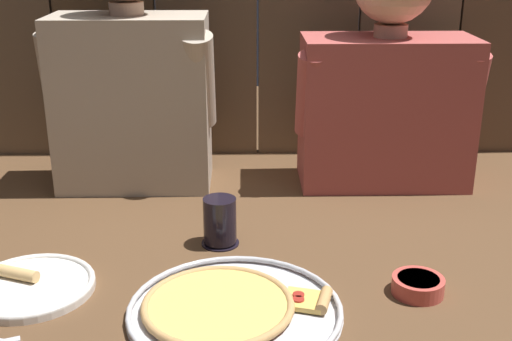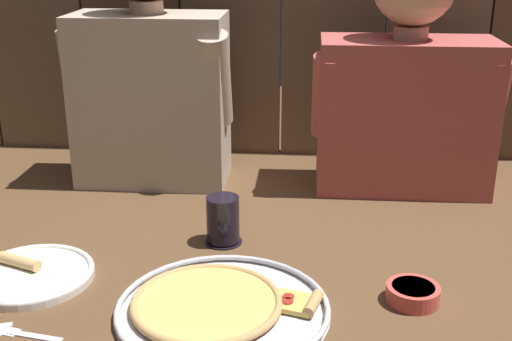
# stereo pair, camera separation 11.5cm
# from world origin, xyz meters

# --- Properties ---
(ground_plane) EXTENTS (3.20, 3.20, 0.00)m
(ground_plane) POSITION_xyz_m (0.00, 0.00, 0.00)
(ground_plane) COLOR brown
(pizza_tray) EXTENTS (0.36, 0.36, 0.03)m
(pizza_tray) POSITION_xyz_m (-0.07, -0.10, 0.01)
(pizza_tray) COLOR silver
(pizza_tray) RESTS_ON ground
(dinner_plate) EXTENTS (0.23, 0.23, 0.03)m
(dinner_plate) POSITION_xyz_m (-0.42, -0.02, 0.01)
(dinner_plate) COLOR white
(dinner_plate) RESTS_ON ground
(drinking_glass) EXTENTS (0.08, 0.08, 0.10)m
(drinking_glass) POSITION_xyz_m (-0.09, 0.16, 0.05)
(drinking_glass) COLOR black
(drinking_glass) RESTS_ON ground
(dipping_bowl) EXTENTS (0.09, 0.09, 0.03)m
(dipping_bowl) POSITION_xyz_m (0.27, -0.04, 0.02)
(dipping_bowl) COLOR #CC4C42
(dipping_bowl) RESTS_ON ground
(diner_left) EXTENTS (0.41, 0.21, 0.64)m
(diner_left) POSITION_xyz_m (-0.31, 0.51, 0.30)
(diner_left) COLOR #B2A38E
(diner_left) RESTS_ON ground
(diner_right) EXTENTS (0.45, 0.21, 0.59)m
(diner_right) POSITION_xyz_m (0.31, 0.51, 0.27)
(diner_right) COLOR #AD4C47
(diner_right) RESTS_ON ground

